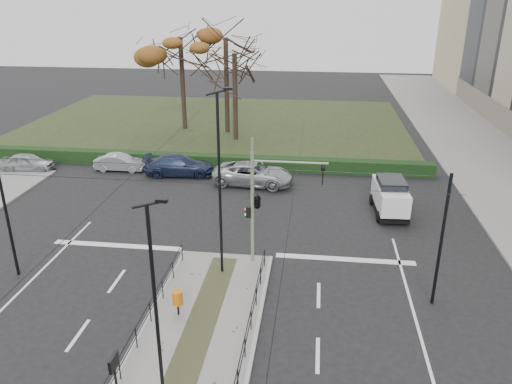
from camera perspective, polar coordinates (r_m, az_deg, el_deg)
ground at (r=21.68m, az=-5.76°, el=-13.69°), size 140.00×140.00×0.00m
median_island at (r=19.72m, az=-7.41°, el=-17.68°), size 4.40×15.00×0.14m
sidewalk_east at (r=43.33m, az=25.27°, el=2.95°), size 8.00×90.00×0.14m
park at (r=51.75m, az=-4.59°, el=7.79°), size 38.00×26.00×0.10m
hedge at (r=39.10m, az=-8.50°, el=3.64°), size 38.00×1.00×1.00m
median_railing at (r=19.08m, az=-7.62°, el=-15.76°), size 4.14×13.24×0.92m
catenary at (r=21.31m, az=-5.16°, el=-3.65°), size 20.00×34.00×6.00m
traffic_light at (r=23.63m, az=0.38°, el=-0.88°), size 3.90×2.15×5.66m
litter_bin at (r=21.11m, az=-8.97°, el=-11.88°), size 0.43×0.43×1.11m
info_panel at (r=16.65m, az=-15.90°, el=-18.88°), size 0.13×0.59×2.27m
streetlamp_median_near at (r=14.93m, az=-11.23°, el=-13.88°), size 0.63×0.13×7.49m
streetlamp_median_far at (r=22.29m, az=-4.13°, el=0.88°), size 0.73×0.15×8.78m
parked_car_first at (r=41.41m, az=-24.66°, el=3.12°), size 4.06×2.01×1.33m
parked_car_second at (r=39.10m, az=-15.26°, el=3.28°), size 3.82×1.45×1.24m
parked_car_third at (r=37.13m, az=-8.74°, el=3.02°), size 5.27×2.55×1.48m
parked_car_fourth at (r=34.85m, az=-0.33°, el=2.08°), size 5.78×3.03×1.55m
white_van at (r=31.20m, az=15.08°, el=-0.37°), size 2.07×4.13×2.22m
rust_tree at (r=48.63m, az=-8.66°, el=17.08°), size 8.22×8.22×11.35m
bare_tree_center at (r=47.02m, az=-3.48°, el=16.32°), size 7.81×7.81×11.40m
bare_tree_near at (r=44.50m, az=-2.47°, el=14.82°), size 5.27×5.27×10.10m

